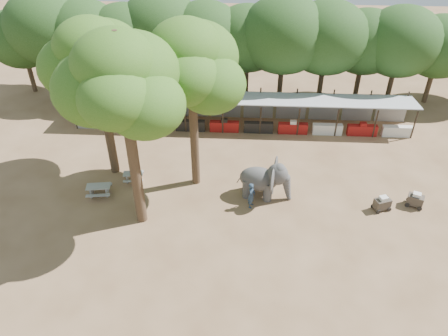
# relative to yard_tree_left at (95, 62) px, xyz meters

# --- Properties ---
(ground) EXTENTS (100.00, 100.00, 0.00)m
(ground) POSITION_rel_yard_tree_left_xyz_m (9.13, -7.19, -8.20)
(ground) COLOR brown
(ground) RESTS_ON ground
(vendor_stalls) EXTENTS (28.00, 2.99, 2.80)m
(vendor_stalls) POSITION_rel_yard_tree_left_xyz_m (9.13, 6.65, -7.02)
(vendor_stalls) COLOR #9EA0A5
(vendor_stalls) RESTS_ON ground
(yard_tree_left) EXTENTS (7.10, 6.90, 11.02)m
(yard_tree_left) POSITION_rel_yard_tree_left_xyz_m (0.00, 0.00, 0.00)
(yard_tree_left) COLOR #332316
(yard_tree_left) RESTS_ON ground
(yard_tree_center) EXTENTS (7.10, 6.90, 12.04)m
(yard_tree_center) POSITION_rel_yard_tree_left_xyz_m (3.00, -5.00, 1.01)
(yard_tree_center) COLOR #332316
(yard_tree_center) RESTS_ON ground
(yard_tree_back) EXTENTS (7.10, 6.90, 11.36)m
(yard_tree_back) POSITION_rel_yard_tree_left_xyz_m (6.00, -1.00, 0.34)
(yard_tree_back) COLOR #332316
(yard_tree_back) RESTS_ON ground
(backdrop_trees) EXTENTS (46.46, 5.95, 8.33)m
(backdrop_trees) POSITION_rel_yard_tree_left_xyz_m (9.13, 11.81, -2.69)
(backdrop_trees) COLOR #332316
(backdrop_trees) RESTS_ON ground
(elephant) EXTENTS (3.67, 2.73, 2.74)m
(elephant) POSITION_rel_yard_tree_left_xyz_m (10.85, -2.44, -6.83)
(elephant) COLOR #3A3838
(elephant) RESTS_ON ground
(handler) EXTENTS (0.62, 0.76, 1.84)m
(handler) POSITION_rel_yard_tree_left_xyz_m (9.98, -3.58, -7.28)
(handler) COLOR #26384C
(handler) RESTS_ON ground
(picnic_table_near) EXTENTS (1.75, 1.62, 0.78)m
(picnic_table_near) POSITION_rel_yard_tree_left_xyz_m (-0.21, -3.00, -7.69)
(picnic_table_near) COLOR gray
(picnic_table_near) RESTS_ON ground
(picnic_table_far) EXTENTS (1.51, 1.40, 0.68)m
(picnic_table_far) POSITION_rel_yard_tree_left_xyz_m (1.75, -1.33, -7.76)
(picnic_table_far) COLOR gray
(picnic_table_far) RESTS_ON ground
(cart_front) EXTENTS (1.27, 1.05, 1.07)m
(cart_front) POSITION_rel_yard_tree_left_xyz_m (18.38, -3.46, -7.67)
(cart_front) COLOR #322922
(cart_front) RESTS_ON ground
(cart_back) EXTENTS (1.27, 1.08, 1.05)m
(cart_back) POSITION_rel_yard_tree_left_xyz_m (20.62, -2.97, -7.68)
(cart_back) COLOR #322922
(cart_back) RESTS_ON ground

